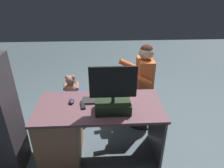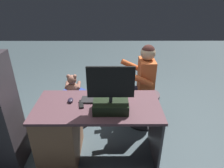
{
  "view_description": "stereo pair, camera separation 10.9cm",
  "coord_description": "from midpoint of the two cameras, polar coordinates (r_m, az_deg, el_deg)",
  "views": [
    {
      "loc": [
        -0.04,
        2.17,
        1.9
      ],
      "look_at": [
        -0.16,
        0.02,
        0.8
      ],
      "focal_mm": 32.05,
      "sensor_mm": 36.0,
      "label": 1
    },
    {
      "loc": [
        -0.15,
        2.17,
        1.9
      ],
      "look_at": [
        -0.16,
        0.02,
        0.8
      ],
      "focal_mm": 32.05,
      "sensor_mm": 36.0,
      "label": 2
    }
  ],
  "objects": [
    {
      "name": "office_chair_teddy",
      "position": [
        3.01,
        -9.64,
        -5.94
      ],
      "size": [
        0.49,
        0.49,
        0.47
      ],
      "color": "black",
      "rests_on": "ground_plane"
    },
    {
      "name": "desk",
      "position": [
        2.4,
        -11.01,
        -12.53
      ],
      "size": [
        1.36,
        0.65,
        0.72
      ],
      "color": "brown",
      "rests_on": "ground_plane"
    },
    {
      "name": "person",
      "position": [
        2.8,
        8.99,
        1.43
      ],
      "size": [
        0.53,
        0.47,
        1.19
      ],
      "color": "#D96330",
      "rests_on": "ground_plane"
    },
    {
      "name": "visitor_chair",
      "position": [
        3.02,
        10.04,
        -5.95
      ],
      "size": [
        0.52,
        0.52,
        0.47
      ],
      "color": "black",
      "rests_on": "ground_plane"
    },
    {
      "name": "ground_plane",
      "position": [
        2.88,
        -2.08,
        -14.11
      ],
      "size": [
        10.0,
        10.0,
        0.0
      ],
      "primitive_type": "plane",
      "color": "#415156"
    },
    {
      "name": "computer_mouse",
      "position": [
        2.25,
        -10.39,
        -4.6
      ],
      "size": [
        0.06,
        0.1,
        0.04
      ],
      "primitive_type": "ellipsoid",
      "color": "#241E2E",
      "rests_on": "desk"
    },
    {
      "name": "notebook_binder",
      "position": [
        2.17,
        1.46,
        -5.52
      ],
      "size": [
        0.22,
        0.3,
        0.02
      ],
      "primitive_type": "cube",
      "rotation": [
        0.0,
        0.0,
        -0.01
      ],
      "color": "beige",
      "rests_on": "desk"
    },
    {
      "name": "tv_remote",
      "position": [
        2.18,
        -7.32,
        -5.76
      ],
      "size": [
        0.07,
        0.16,
        0.02
      ],
      "primitive_type": "cube",
      "rotation": [
        0.0,
        0.0,
        0.19
      ],
      "color": "black",
      "rests_on": "desk"
    },
    {
      "name": "teddy_bear",
      "position": [
        2.86,
        -10.1,
        -0.36
      ],
      "size": [
        0.22,
        0.22,
        0.3
      ],
      "color": "#9F6A58",
      "rests_on": "office_chair_teddy"
    },
    {
      "name": "keyboard",
      "position": [
        2.24,
        -1.94,
        -4.54
      ],
      "size": [
        0.42,
        0.14,
        0.02
      ],
      "primitive_type": "cube",
      "color": "#252426",
      "rests_on": "desk"
    },
    {
      "name": "cup",
      "position": [
        2.19,
        4.09,
        -4.34
      ],
      "size": [
        0.08,
        0.08,
        0.09
      ],
      "primitive_type": "cylinder",
      "color": "red",
      "rests_on": "desk"
    },
    {
      "name": "monitor",
      "position": [
        1.99,
        1.21,
        -4.25
      ],
      "size": [
        0.46,
        0.21,
        0.49
      ],
      "color": "black",
      "rests_on": "desk"
    }
  ]
}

